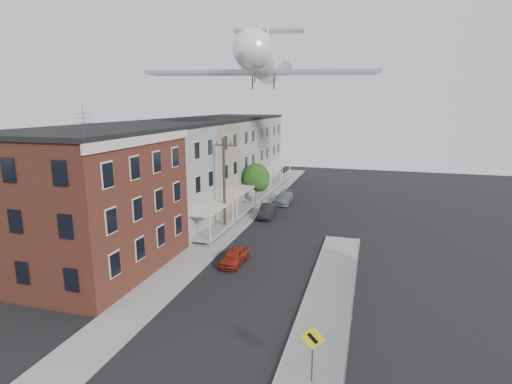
# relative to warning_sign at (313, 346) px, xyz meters

# --- Properties ---
(ground) EXTENTS (120.00, 120.00, 0.00)m
(ground) POSITION_rel_warning_sign_xyz_m (-5.60, 1.03, -1.88)
(ground) COLOR black
(ground) RESTS_ON ground
(sidewalk_left) EXTENTS (3.00, 62.00, 0.12)m
(sidewalk_left) POSITION_rel_warning_sign_xyz_m (-11.10, 25.03, -1.82)
(sidewalk_left) COLOR gray
(sidewalk_left) RESTS_ON ground
(sidewalk_right) EXTENTS (3.00, 26.00, 0.12)m
(sidewalk_right) POSITION_rel_warning_sign_xyz_m (-0.10, 7.03, -1.82)
(sidewalk_right) COLOR gray
(sidewalk_right) RESTS_ON ground
(curb_left) EXTENTS (0.15, 62.00, 0.14)m
(curb_left) POSITION_rel_warning_sign_xyz_m (-9.65, 25.03, -1.81)
(curb_left) COLOR gray
(curb_left) RESTS_ON ground
(curb_right) EXTENTS (0.15, 26.00, 0.14)m
(curb_right) POSITION_rel_warning_sign_xyz_m (-1.55, 7.03, -1.81)
(curb_right) COLOR gray
(curb_right) RESTS_ON ground
(corner_building) EXTENTS (10.31, 12.30, 12.15)m
(corner_building) POSITION_rel_warning_sign_xyz_m (-17.60, 8.03, 3.28)
(corner_building) COLOR #331610
(corner_building) RESTS_ON ground
(row_house_a) EXTENTS (11.98, 7.00, 10.30)m
(row_house_a) POSITION_rel_warning_sign_xyz_m (-17.56, 17.53, 3.25)
(row_house_a) COLOR gray
(row_house_a) RESTS_ON ground
(row_house_b) EXTENTS (11.98, 7.00, 10.30)m
(row_house_b) POSITION_rel_warning_sign_xyz_m (-17.56, 24.53, 3.25)
(row_house_b) COLOR slate
(row_house_b) RESTS_ON ground
(row_house_c) EXTENTS (11.98, 7.00, 10.30)m
(row_house_c) POSITION_rel_warning_sign_xyz_m (-17.56, 31.53, 3.25)
(row_house_c) COLOR gray
(row_house_c) RESTS_ON ground
(row_house_d) EXTENTS (11.98, 7.00, 10.30)m
(row_house_d) POSITION_rel_warning_sign_xyz_m (-17.56, 38.53, 3.25)
(row_house_d) COLOR slate
(row_house_d) RESTS_ON ground
(row_house_e) EXTENTS (11.98, 7.00, 10.30)m
(row_house_e) POSITION_rel_warning_sign_xyz_m (-17.56, 45.53, 3.25)
(row_house_e) COLOR gray
(row_house_e) RESTS_ON ground
(chainlink_fence) EXTENTS (0.06, 18.06, 1.90)m
(chainlink_fence) POSITION_rel_warning_sign_xyz_m (1.40, 6.03, -0.89)
(chainlink_fence) COLOR gray
(chainlink_fence) RESTS_ON ground
(warning_sign) EXTENTS (1.10, 0.11, 2.80)m
(warning_sign) POSITION_rel_warning_sign_xyz_m (0.00, 0.00, 0.00)
(warning_sign) COLOR #515156
(warning_sign) RESTS_ON ground
(utility_pole) EXTENTS (1.80, 0.26, 9.00)m
(utility_pole) POSITION_rel_warning_sign_xyz_m (-11.20, 19.03, 2.79)
(utility_pole) COLOR black
(utility_pole) RESTS_ON ground
(street_tree) EXTENTS (3.22, 3.20, 5.20)m
(street_tree) POSITION_rel_warning_sign_xyz_m (-10.87, 28.95, 1.57)
(street_tree) COLOR black
(street_tree) RESTS_ON ground
(car_near) EXTENTS (1.58, 3.66, 1.23)m
(car_near) POSITION_rel_warning_sign_xyz_m (-7.69, 11.77, -1.27)
(car_near) COLOR maroon
(car_near) RESTS_ON ground
(car_mid) EXTENTS (1.74, 4.27, 1.38)m
(car_mid) POSITION_rel_warning_sign_xyz_m (-8.54, 25.02, -1.19)
(car_mid) COLOR black
(car_mid) RESTS_ON ground
(car_far) EXTENTS (1.88, 4.61, 1.34)m
(car_far) POSITION_rel_warning_sign_xyz_m (-8.13, 31.53, -1.21)
(car_far) COLOR slate
(car_far) RESTS_ON ground
(airplane) EXTENTS (24.43, 27.92, 8.03)m
(airplane) POSITION_rel_warning_sign_xyz_m (-10.15, 28.83, 14.39)
(airplane) COLOR white
(airplane) RESTS_ON ground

